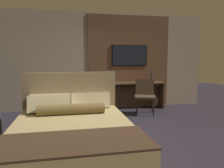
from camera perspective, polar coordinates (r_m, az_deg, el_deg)
The scene contains 8 objects.
ground_plane at distance 4.12m, azimuth -2.65°, elevation -14.27°, with size 16.00×16.00×0.00m, color #28232D.
wall_back_tv_panel at distance 6.45m, azimuth -4.83°, elevation 5.97°, with size 7.20×0.09×2.80m.
bed at distance 3.28m, azimuth -10.36°, elevation -13.57°, with size 1.68×2.20×1.23m.
desk at distance 6.49m, azimuth 4.97°, elevation -1.71°, with size 1.98×0.46×0.78m.
tv at distance 6.59m, azimuth 4.61°, elevation 7.46°, with size 1.09×0.04×0.61m.
desk_chair at distance 5.94m, azimuth 8.58°, elevation -2.33°, with size 0.67×0.66×0.92m.
vase_tall at distance 6.71m, azimuth 10.38°, elevation 2.35°, with size 0.08×0.08×0.40m.
book at distance 6.28m, azimuth -0.57°, elevation 0.46°, with size 0.24×0.18×0.03m.
Camera 1 is at (-0.60, -3.81, 1.47)m, focal length 35.00 mm.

